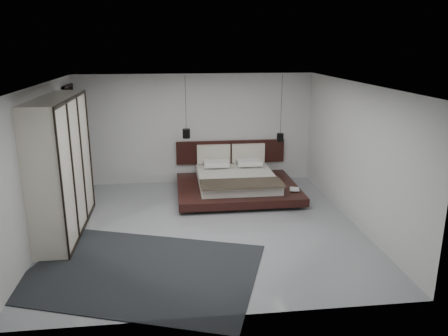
{
  "coord_description": "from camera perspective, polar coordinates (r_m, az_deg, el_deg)",
  "views": [
    {
      "loc": [
        -0.61,
        -8.03,
        3.52
      ],
      "look_at": [
        0.51,
        1.2,
        0.86
      ],
      "focal_mm": 35.0,
      "sensor_mm": 36.0,
      "label": 1
    }
  ],
  "objects": [
    {
      "name": "pendant_left",
      "position": [
        10.6,
        -4.94,
        4.54
      ],
      "size": [
        0.18,
        0.18,
        1.49
      ],
      "color": "black",
      "rests_on": "ceiling"
    },
    {
      "name": "book_upper",
      "position": [
        10.14,
        8.61,
        -2.72
      ],
      "size": [
        0.28,
        0.33,
        0.02
      ],
      "primitive_type": "imported",
      "rotation": [
        0.0,
        0.0,
        -0.32
      ],
      "color": "#99724C",
      "rests_on": "book_lower"
    },
    {
      "name": "pendant_right",
      "position": [
        10.96,
        7.35,
        4.03
      ],
      "size": [
        0.17,
        0.17,
        1.64
      ],
      "color": "black",
      "rests_on": "ceiling"
    },
    {
      "name": "wall_left",
      "position": [
        8.65,
        -22.75,
        0.52
      ],
      "size": [
        0.0,
        6.0,
        6.0
      ],
      "primitive_type": "plane",
      "rotation": [
        1.57,
        0.0,
        1.57
      ],
      "color": "silver",
      "rests_on": "floor"
    },
    {
      "name": "floor",
      "position": [
        8.79,
        -2.41,
        -7.64
      ],
      "size": [
        6.0,
        6.0,
        0.0
      ],
      "primitive_type": "plane",
      "color": "gray",
      "rests_on": "ground"
    },
    {
      "name": "wall_back",
      "position": [
        11.25,
        -3.72,
        5.09
      ],
      "size": [
        6.0,
        0.0,
        6.0
      ],
      "primitive_type": "plane",
      "rotation": [
        1.57,
        0.0,
        0.0
      ],
      "color": "silver",
      "rests_on": "floor"
    },
    {
      "name": "ceiling",
      "position": [
        8.09,
        -2.64,
        10.86
      ],
      "size": [
        6.0,
        6.0,
        0.0
      ],
      "primitive_type": "plane",
      "rotation": [
        3.14,
        0.0,
        0.0
      ],
      "color": "white",
      "rests_on": "wall_back"
    },
    {
      "name": "lattice_screen",
      "position": [
        10.97,
        -19.13,
        3.41
      ],
      "size": [
        0.05,
        0.9,
        2.6
      ],
      "primitive_type": "cube",
      "color": "black",
      "rests_on": "floor"
    },
    {
      "name": "wall_right",
      "position": [
        9.06,
        16.77,
        1.75
      ],
      "size": [
        0.0,
        6.0,
        6.0
      ],
      "primitive_type": "plane",
      "rotation": [
        1.57,
        0.0,
        -1.57
      ],
      "color": "silver",
      "rests_on": "floor"
    },
    {
      "name": "bed",
      "position": [
        10.56,
        1.62,
        -1.83
      ],
      "size": [
        2.83,
        2.41,
        1.09
      ],
      "color": "black",
      "rests_on": "floor"
    },
    {
      "name": "rug",
      "position": [
        7.3,
        -10.64,
        -13.09
      ],
      "size": [
        4.26,
        3.62,
        0.02
      ],
      "primitive_type": "cube",
      "rotation": [
        0.0,
        0.0,
        -0.33
      ],
      "color": "black",
      "rests_on": "floor"
    },
    {
      "name": "wall_front",
      "position": [
        5.5,
        -0.05,
        -6.71
      ],
      "size": [
        6.0,
        0.0,
        6.0
      ],
      "primitive_type": "plane",
      "rotation": [
        -1.57,
        0.0,
        0.0
      ],
      "color": "silver",
      "rests_on": "floor"
    },
    {
      "name": "wardrobe",
      "position": [
        8.74,
        -20.51,
        0.19
      ],
      "size": [
        0.62,
        2.64,
        2.59
      ],
      "color": "silver",
      "rests_on": "floor"
    },
    {
      "name": "book_lower",
      "position": [
        10.19,
        8.67,
        -2.79
      ],
      "size": [
        0.23,
        0.29,
        0.02
      ],
      "primitive_type": "imported",
      "rotation": [
        0.0,
        0.0,
        -0.12
      ],
      "color": "#99724C",
      "rests_on": "bed"
    }
  ]
}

